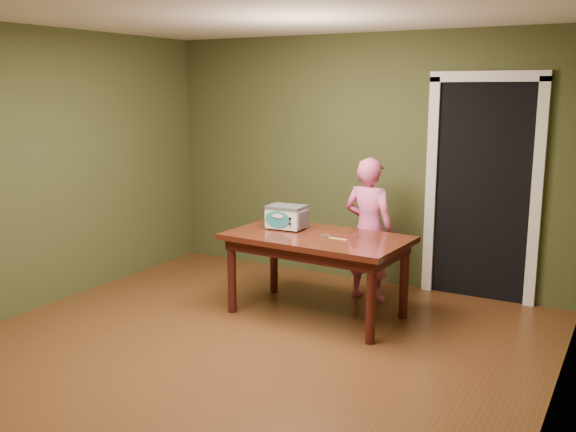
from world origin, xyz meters
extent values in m
plane|color=#5A3219|center=(0.00, 0.00, 0.00)|extent=(5.00, 5.00, 0.00)
cube|color=#3C4424|center=(0.00, 2.50, 1.30)|extent=(4.50, 0.02, 2.60)
cube|color=#3C4424|center=(-2.25, 0.00, 1.30)|extent=(0.02, 5.00, 2.60)
cube|color=#3C4424|center=(2.25, 0.00, 1.30)|extent=(0.02, 5.00, 2.60)
cube|color=white|center=(0.00, 0.00, 2.60)|extent=(4.50, 5.00, 0.02)
cube|color=black|center=(1.30, 2.80, 1.05)|extent=(0.90, 0.60, 2.10)
cube|color=black|center=(1.30, 2.48, 1.05)|extent=(0.90, 0.02, 2.10)
cube|color=white|center=(0.80, 2.47, 1.05)|extent=(0.10, 0.06, 2.20)
cube|color=white|center=(1.80, 2.47, 1.05)|extent=(0.10, 0.06, 2.20)
cube|color=white|center=(1.30, 2.47, 2.15)|extent=(1.10, 0.06, 0.10)
cube|color=#35170C|center=(0.15, 1.24, 0.72)|extent=(1.64, 0.98, 0.05)
cube|color=#38110E|center=(0.15, 1.24, 0.65)|extent=(1.52, 0.86, 0.10)
cylinder|color=#38110E|center=(-0.57, 0.92, 0.35)|extent=(0.08, 0.08, 0.70)
cylinder|color=#38110E|center=(-0.53, 1.62, 0.35)|extent=(0.08, 0.08, 0.70)
cylinder|color=#38110E|center=(0.83, 0.85, 0.35)|extent=(0.08, 0.08, 0.70)
cylinder|color=#38110E|center=(0.87, 1.55, 0.35)|extent=(0.08, 0.08, 0.70)
cylinder|color=#4C4F54|center=(-0.36, 1.24, 0.76)|extent=(0.02, 0.02, 0.01)
cylinder|color=#4C4F54|center=(-0.36, 1.42, 0.76)|extent=(0.02, 0.02, 0.01)
cylinder|color=#4C4F54|center=(-0.08, 1.25, 0.76)|extent=(0.02, 0.02, 0.01)
cylinder|color=#4C4F54|center=(-0.09, 1.43, 0.76)|extent=(0.02, 0.02, 0.01)
cube|color=white|center=(-0.22, 1.33, 0.86)|extent=(0.34, 0.25, 0.19)
cube|color=#4C4F54|center=(-0.22, 1.33, 0.96)|extent=(0.35, 0.25, 0.03)
cube|color=#4C4F54|center=(-0.40, 1.33, 0.86)|extent=(0.02, 0.21, 0.15)
cube|color=#4C4F54|center=(-0.05, 1.34, 0.86)|extent=(0.02, 0.21, 0.15)
ellipsoid|color=teal|center=(-0.25, 1.21, 0.86)|extent=(0.25, 0.02, 0.16)
cylinder|color=black|center=(-0.12, 1.21, 0.88)|extent=(0.02, 0.01, 0.02)
cylinder|color=black|center=(-0.12, 1.21, 0.83)|extent=(0.02, 0.01, 0.02)
cylinder|color=silver|center=(0.25, 1.20, 0.76)|extent=(0.10, 0.10, 0.02)
cylinder|color=#4C2819|center=(0.25, 1.20, 0.77)|extent=(0.09, 0.09, 0.01)
cube|color=#E3B762|center=(0.38, 1.18, 0.75)|extent=(0.18, 0.04, 0.01)
imported|color=#E05C95|center=(0.37, 1.89, 0.70)|extent=(0.54, 0.38, 1.40)
camera|label=1|loc=(2.65, -3.77, 2.04)|focal=40.00mm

